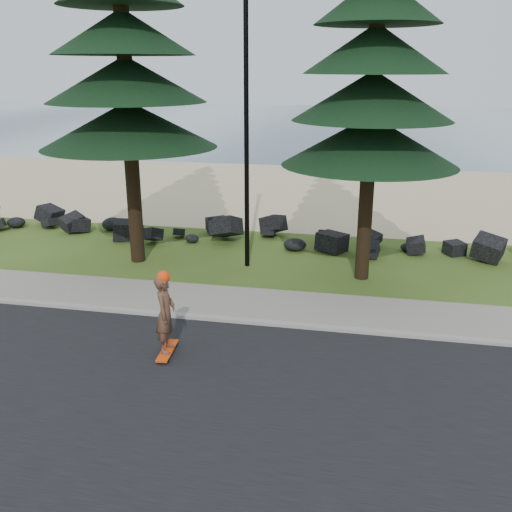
{
  "coord_description": "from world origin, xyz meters",
  "views": [
    {
      "loc": [
        3.52,
        -13.09,
        5.87
      ],
      "look_at": [
        0.92,
        0.0,
        1.42
      ],
      "focal_mm": 40.0,
      "sensor_mm": 36.0,
      "label": 1
    }
  ],
  "objects": [
    {
      "name": "ground",
      "position": [
        0.0,
        0.0,
        0.0
      ],
      "size": [
        160.0,
        160.0,
        0.0
      ],
      "primitive_type": "plane",
      "color": "#37531A",
      "rests_on": "ground"
    },
    {
      "name": "road",
      "position": [
        0.0,
        -4.5,
        0.01
      ],
      "size": [
        160.0,
        7.0,
        0.02
      ],
      "primitive_type": "cube",
      "color": "black",
      "rests_on": "ground"
    },
    {
      "name": "kerb",
      "position": [
        0.0,
        -0.9,
        0.05
      ],
      "size": [
        160.0,
        0.2,
        0.1
      ],
      "primitive_type": "cube",
      "color": "#9C978D",
      "rests_on": "ground"
    },
    {
      "name": "sidewalk",
      "position": [
        0.0,
        0.2,
        0.04
      ],
      "size": [
        160.0,
        2.0,
        0.08
      ],
      "primitive_type": "cube",
      "color": "gray",
      "rests_on": "ground"
    },
    {
      "name": "beach_sand",
      "position": [
        0.0,
        14.5,
        0.01
      ],
      "size": [
        160.0,
        15.0,
        0.01
      ],
      "primitive_type": "cube",
      "color": "#D2BD8C",
      "rests_on": "ground"
    },
    {
      "name": "ocean",
      "position": [
        0.0,
        51.0,
        0.0
      ],
      "size": [
        160.0,
        58.0,
        0.01
      ],
      "primitive_type": "cube",
      "color": "#314A5D",
      "rests_on": "ground"
    },
    {
      "name": "seawall_boulders",
      "position": [
        0.0,
        5.6,
        0.0
      ],
      "size": [
        60.0,
        2.4,
        1.1
      ],
      "primitive_type": null,
      "color": "black",
      "rests_on": "ground"
    },
    {
      "name": "lamp_post",
      "position": [
        0.0,
        3.2,
        4.13
      ],
      "size": [
        0.25,
        0.14,
        8.14
      ],
      "color": "black",
      "rests_on": "ground"
    },
    {
      "name": "skateboarder",
      "position": [
        -0.47,
        -2.76,
        0.95
      ],
      "size": [
        0.46,
        1.03,
        1.89
      ],
      "rotation": [
        0.0,
        0.0,
        1.65
      ],
      "color": "#E8420D",
      "rests_on": "ground"
    }
  ]
}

